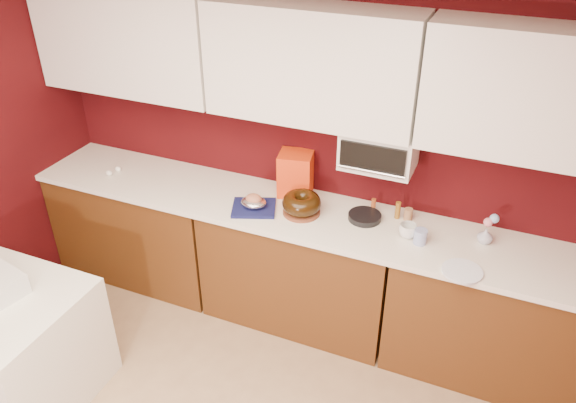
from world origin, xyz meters
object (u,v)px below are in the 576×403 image
at_px(pandoro_box, 296,174).
at_px(blue_jar, 420,237).
at_px(bundt_cake, 302,203).
at_px(coffee_mug, 408,230).
at_px(flower_vase, 485,235).
at_px(dining_table, 5,344).
at_px(toaster_oven, 379,148).
at_px(foil_ham_nest, 254,202).

distance_m(pandoro_box, blue_jar, 0.97).
bearing_deg(bundt_cake, coffee_mug, 0.28).
bearing_deg(flower_vase, dining_table, -150.58).
xyz_separation_m(toaster_oven, dining_table, (-1.85, -1.50, -1.00)).
bearing_deg(coffee_mug, flower_vase, 15.33).
bearing_deg(flower_vase, coffee_mug, -164.67).
xyz_separation_m(bundt_cake, coffee_mug, (0.70, 0.00, -0.03)).
bearing_deg(toaster_oven, pandoro_box, 175.76).
bearing_deg(dining_table, bundt_cake, 43.05).
height_order(pandoro_box, flower_vase, pandoro_box).
relative_size(dining_table, blue_jar, 10.51).
height_order(toaster_oven, foil_ham_nest, toaster_oven).
height_order(bundt_cake, foil_ham_nest, bundt_cake).
xyz_separation_m(coffee_mug, flower_vase, (0.44, 0.12, 0.00)).
xyz_separation_m(toaster_oven, pandoro_box, (-0.57, 0.04, -0.32)).
distance_m(bundt_cake, blue_jar, 0.79).
bearing_deg(coffee_mug, foil_ham_nest, -175.42).
bearing_deg(coffee_mug, bundt_cake, -179.72).
bearing_deg(flower_vase, bundt_cake, -173.77).
distance_m(toaster_oven, pandoro_box, 0.66).
relative_size(toaster_oven, dining_table, 0.45).
bearing_deg(blue_jar, flower_vase, 23.81).
xyz_separation_m(toaster_oven, flower_vase, (0.71, -0.06, -0.42)).
relative_size(pandoro_box, blue_jar, 3.23).
bearing_deg(foil_ham_nest, dining_table, -131.58).
bearing_deg(foil_ham_nest, coffee_mug, 4.58).
bearing_deg(pandoro_box, blue_jar, -27.13).
distance_m(dining_table, flower_vase, 3.00).
distance_m(pandoro_box, coffee_mug, 0.88).
xyz_separation_m(coffee_mug, blue_jar, (0.08, -0.04, -0.01)).
bearing_deg(blue_jar, pandoro_box, 164.16).
relative_size(coffee_mug, blue_jar, 1.13).
bearing_deg(coffee_mug, pandoro_box, 165.01).
height_order(foil_ham_nest, coffee_mug, coffee_mug).
distance_m(dining_table, coffee_mug, 2.56).
height_order(toaster_oven, coffee_mug, toaster_oven).
xyz_separation_m(toaster_oven, blue_jar, (0.35, -0.22, -0.43)).
distance_m(pandoro_box, flower_vase, 1.29).
bearing_deg(flower_vase, foil_ham_nest, -172.08).
distance_m(foil_ham_nest, coffee_mug, 1.02).
xyz_separation_m(foil_ham_nest, pandoro_box, (0.18, 0.31, 0.10)).
distance_m(dining_table, pandoro_box, 2.12).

